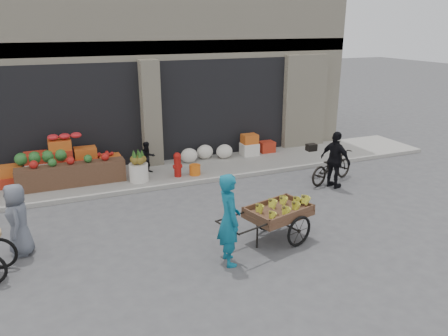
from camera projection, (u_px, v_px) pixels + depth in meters
name	position (u px, v px, depth m)	size (l,w,h in m)	color
ground	(211.00, 235.00, 9.27)	(80.00, 80.00, 0.00)	#424244
sidewalk	(161.00, 174.00, 12.84)	(18.00, 2.20, 0.12)	gray
building	(128.00, 51.00, 15.25)	(14.00, 6.45, 7.00)	beige
fruit_display	(69.00, 161.00, 11.99)	(3.10, 1.12, 1.24)	#B22C18
pineapple_bin	(139.00, 172.00, 12.03)	(0.52, 0.52, 0.50)	silver
fire_hydrant	(177.00, 164.00, 12.35)	(0.22, 0.22, 0.71)	#A5140F
orange_bucket	(195.00, 170.00, 12.56)	(0.32, 0.32, 0.30)	orange
right_bay_goods	(234.00, 148.00, 14.22)	(3.35, 0.60, 0.70)	silver
seated_person	(148.00, 157.00, 12.64)	(0.45, 0.35, 0.93)	black
banana_cart	(277.00, 211.00, 8.85)	(2.34, 1.40, 0.92)	brown
vendor_woman	(229.00, 219.00, 7.95)	(0.64, 0.42, 1.76)	#10617E
vendor_grey	(18.00, 220.00, 8.32)	(0.70, 0.46, 1.44)	slate
bicycle	(332.00, 166.00, 12.27)	(0.60, 1.72, 0.90)	black
cyclist	(335.00, 160.00, 11.74)	(0.92, 0.38, 1.56)	black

